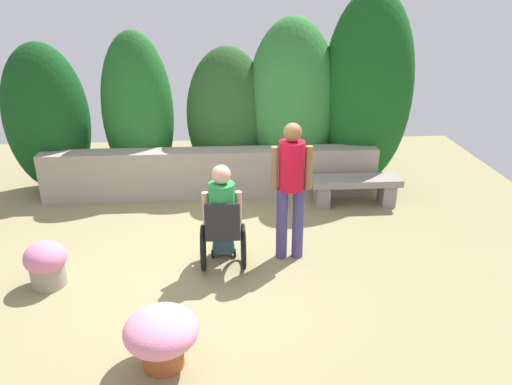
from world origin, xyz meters
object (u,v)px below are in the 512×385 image
stone_bench (355,187)px  person_in_wheelchair (223,220)px  person_standing_companion (291,183)px  flower_pot_purple_near (161,335)px  flower_pot_terracotta_by_wall (46,263)px

stone_bench → person_in_wheelchair: (-2.03, -1.69, 0.33)m
person_in_wheelchair → person_standing_companion: person_standing_companion is taller
person_standing_companion → flower_pot_purple_near: 2.40m
person_in_wheelchair → flower_pot_terracotta_by_wall: size_ratio=2.46×
person_standing_companion → flower_pot_purple_near: size_ratio=2.60×
person_in_wheelchair → stone_bench: bearing=37.8°
flower_pot_purple_near → flower_pot_terracotta_by_wall: 2.00m
flower_pot_terracotta_by_wall → person_in_wheelchair: bearing=7.9°
stone_bench → flower_pot_purple_near: flower_pot_purple_near is taller
flower_pot_purple_near → stone_bench: bearing=52.4°
person_in_wheelchair → flower_pot_purple_near: bearing=-110.3°
person_in_wheelchair → flower_pot_purple_near: person_in_wheelchair is taller
stone_bench → flower_pot_purple_near: 4.23m
flower_pot_purple_near → flower_pot_terracotta_by_wall: (-1.44, 1.39, -0.05)m
person_in_wheelchair → flower_pot_terracotta_by_wall: bearing=-174.1°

